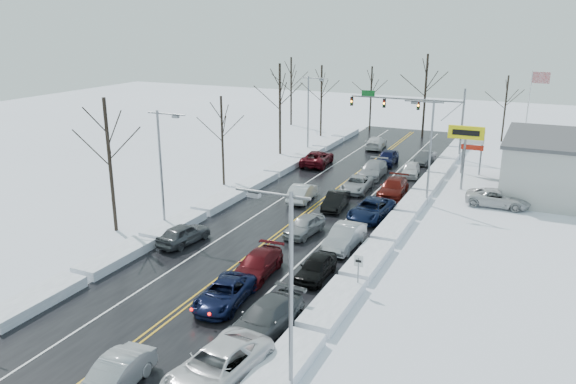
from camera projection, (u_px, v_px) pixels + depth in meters
The scene contains 43 objects.
ground at pixel (288, 227), 42.95m from camera, with size 160.00×160.00×0.00m, color white.
road_surface at pixel (298, 219), 44.68m from camera, with size 14.00×84.00×0.01m, color black.
snow_bank_left at pixel (217, 207), 47.73m from camera, with size 1.90×72.00×0.64m, color white.
snow_bank_right at pixel (392, 234), 41.63m from camera, with size 1.90×72.00×0.64m, color white.
traffic_signal_mast at pixel (418, 109), 64.22m from camera, with size 13.28×0.39×8.00m.
tires_plus_sign at pixel (466, 137), 51.13m from camera, with size 3.20×0.34×6.00m.
used_vehicles_sign at pixel (473, 142), 56.83m from camera, with size 2.20×0.22×4.65m.
speed_limit_sign at pixel (358, 267), 32.23m from camera, with size 0.55×0.09×2.35m.
flagpole at pixel (529, 109), 61.12m from camera, with size 1.87×1.20×10.00m.
streetlight_se at pixel (286, 279), 22.44m from camera, with size 3.20×0.25×9.00m.
streetlight_ne at pixel (428, 144), 46.72m from camera, with size 3.20×0.25×9.00m.
streetlight_sw at pixel (163, 161), 41.25m from camera, with size 3.20×0.25×9.00m.
streetlight_nw at pixel (310, 108), 65.53m from camera, with size 3.20×0.25×9.00m.
tree_left_b at pixel (108, 139), 40.31m from camera, with size 4.00×4.00×10.00m.
tree_left_c at pixel (222, 124), 52.36m from camera, with size 3.40×3.40×8.50m.
tree_left_d at pixel (280, 91), 64.37m from camera, with size 4.20×4.20×10.50m.
tree_left_e at pixel (321, 87), 74.82m from camera, with size 3.80×3.80×9.50m.
tree_far_a at pixel (291, 78), 82.81m from camera, with size 4.00×4.00×10.00m.
tree_far_b at pixel (371, 86), 79.06m from camera, with size 3.60×3.60×9.00m.
tree_far_c at pixel (426, 80), 73.70m from camera, with size 4.40×4.40×11.00m.
tree_far_d at pixel (506, 96), 71.50m from camera, with size 3.40×3.40×8.50m.
queued_car_2 at pixel (225, 304), 31.37m from camera, with size 2.24×4.85×1.35m, color black.
queued_car_3 at pixel (257, 275), 34.90m from camera, with size 2.01×4.95×1.44m, color #46090D.
queued_car_4 at pixel (304, 234), 41.54m from camera, with size 1.69×4.20×1.43m, color gray.
queued_car_5 at pixel (336, 208), 47.26m from camera, with size 1.50×4.29×1.41m, color black.
queued_car_6 at pixel (356, 191), 52.05m from camera, with size 2.25×4.88×1.36m, color #979A9E.
queued_car_7 at pixel (373, 177), 56.77m from camera, with size 2.19×5.38×1.56m, color gray.
queued_car_8 at pixel (387, 164), 61.63m from camera, with size 1.87×4.64×1.58m, color black.
queued_car_10 at pixel (217, 383), 24.59m from camera, with size 2.69×5.83×1.62m, color silver.
queued_car_11 at pixel (266, 331), 28.62m from camera, with size 2.19×5.38×1.56m, color #3F4144.
queued_car_12 at pixel (316, 278), 34.59m from camera, with size 1.66×4.13×1.41m, color black.
queued_car_13 at pixel (344, 248), 39.15m from camera, with size 1.69×4.85×1.60m, color #95979C.
queued_car_14 at pixel (371, 218), 44.93m from camera, with size 2.51×5.45×1.52m, color black.
queued_car_15 at pixel (393, 196), 50.67m from camera, with size 2.15×5.29×1.53m, color #4F0F0A.
queued_car_16 at pixel (410, 176), 57.08m from camera, with size 1.68×4.18×1.42m, color silver.
queued_car_17 at pixel (425, 164), 62.00m from camera, with size 1.42×4.08×1.34m, color #3B3D40.
oncoming_car_0 at pixel (302, 200), 49.34m from camera, with size 1.61×4.60×1.52m, color silver.
oncoming_car_1 at pixel (317, 165), 61.38m from camera, with size 2.64×5.72×1.59m, color #490911.
oncoming_car_2 at pixel (376, 148), 69.27m from camera, with size 2.06×5.06×1.47m, color silver.
oncoming_car_3 at pixel (184, 243), 39.88m from camera, with size 1.74×4.34×1.48m, color #434548.
parked_car_0 at pixel (497, 206), 47.81m from camera, with size 2.42×5.25×1.46m, color silver.
parked_car_1 at pixel (535, 200), 49.57m from camera, with size 2.30×5.66×1.64m, color #414446.
parked_car_2 at pixel (515, 182), 55.00m from camera, with size 1.62×4.04×1.37m, color silver.
Camera 1 is at (16.94, -36.50, 15.23)m, focal length 35.00 mm.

